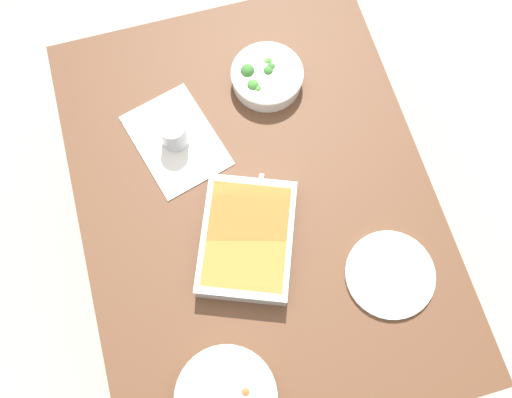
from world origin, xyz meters
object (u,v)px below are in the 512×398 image
object	(u,v)px
drink_cup	(174,134)
side_plate	(390,274)
broccoli_bowl	(267,76)
baking_dish	(247,238)
fork_on_table	(253,210)
stew_bowl	(226,398)
spoon_by_stew	(210,388)

from	to	relation	value
drink_cup	side_plate	xyz separation A→B (m)	(-0.49, -0.42, -0.03)
broccoli_bowl	side_plate	xyz separation A→B (m)	(-0.60, -0.14, -0.02)
baking_dish	fork_on_table	world-z (taller)	baking_dish
drink_cup	stew_bowl	bearing A→B (deg)	177.13
broccoli_bowl	drink_cup	xyz separation A→B (m)	(-0.11, 0.28, 0.01)
baking_dish	drink_cup	distance (m)	0.34
drink_cup	spoon_by_stew	bearing A→B (deg)	174.21
stew_bowl	side_plate	size ratio (longest dim) A/B	1.05
drink_cup	fork_on_table	xyz separation A→B (m)	(-0.24, -0.14, -0.04)
side_plate	spoon_by_stew	size ratio (longest dim) A/B	1.60
baking_dish	drink_cup	xyz separation A→B (m)	(0.32, 0.11, 0.00)
baking_dish	stew_bowl	bearing A→B (deg)	157.45
broccoli_bowl	baking_dish	distance (m)	0.46
broccoli_bowl	stew_bowl	bearing A→B (deg)	157.78
drink_cup	spoon_by_stew	distance (m)	0.63
stew_bowl	baking_dish	distance (m)	0.37
baking_dish	spoon_by_stew	size ratio (longest dim) A/B	2.61
stew_bowl	drink_cup	world-z (taller)	drink_cup
spoon_by_stew	baking_dish	bearing A→B (deg)	-29.02
broccoli_bowl	fork_on_table	bearing A→B (deg)	158.86
fork_on_table	broccoli_bowl	bearing A→B (deg)	-21.14
stew_bowl	baking_dish	bearing A→B (deg)	-22.55
baking_dish	side_plate	size ratio (longest dim) A/B	1.64
spoon_by_stew	fork_on_table	bearing A→B (deg)	-28.38
side_plate	broccoli_bowl	bearing A→B (deg)	13.35
broccoli_bowl	baking_dish	xyz separation A→B (m)	(-0.43, 0.17, 0.00)
stew_bowl	fork_on_table	size ratio (longest dim) A/B	1.41
baking_dish	spoon_by_stew	xyz separation A→B (m)	(-0.31, 0.17, -0.03)
broccoli_bowl	fork_on_table	distance (m)	0.38
stew_bowl	spoon_by_stew	size ratio (longest dim) A/B	1.67
stew_bowl	fork_on_table	distance (m)	0.45
drink_cup	side_plate	distance (m)	0.65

